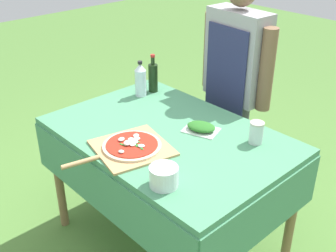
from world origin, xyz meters
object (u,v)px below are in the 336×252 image
Objects in this scene: water_bottle at (141,80)px; sauce_jar at (256,134)px; person_cook at (235,78)px; herb_container at (201,127)px; oil_bottle at (153,77)px; mixing_tub at (164,176)px; pizza_on_peel at (130,147)px; prep_table at (168,148)px.

water_bottle is 0.88m from sauce_jar.
herb_container is at bearing 115.72° from person_cook.
sauce_jar is (0.49, -0.42, -0.05)m from person_cook.
water_bottle is at bearing -176.66° from sauce_jar.
oil_bottle is 1.05m from mixing_tub.
oil_bottle is (-0.38, -0.37, -0.01)m from person_cook.
pizza_on_peel is at bearing 166.58° from mixing_tub.
person_cook is 2.66× the size of pizza_on_peel.
pizza_on_peel is at bearing -50.26° from oil_bottle.
pizza_on_peel is 0.75m from oil_bottle.
prep_table is at bearing -23.45° from water_bottle.
herb_container is (0.59, -0.06, -0.09)m from water_bottle.
mixing_tub is at bearing 117.71° from person_cook.
pizza_on_peel reaches higher than herb_container.
person_cook is 6.89× the size of herb_container.
oil_bottle is 0.62m from herb_container.
oil_bottle is (-0.48, 0.31, 0.20)m from prep_table.
water_bottle is 1.96× the size of sauce_jar.
oil_bottle is at bearing 164.24° from herb_container.
prep_table is 5.72× the size of water_bottle.
oil_bottle reaches higher than herb_container.
water_bottle reaches higher than sauce_jar.
prep_table is 0.61m from oil_bottle.
oil_bottle is at bearing 146.94° from prep_table.
herb_container is at bearing -15.76° from oil_bottle.
pizza_on_peel is (-0.00, -0.26, 0.11)m from prep_table.
prep_table is 0.28m from pizza_on_peel.
person_cook is at bearing 108.80° from pizza_on_peel.
person_cook reaches higher than water_bottle.
prep_table is at bearing 101.88° from pizza_on_peel.
water_bottle is 1.78× the size of mixing_tub.
herb_container is (0.21, -0.54, -0.08)m from person_cook.
oil_bottle is 0.10m from water_bottle.
water_bottle is 0.60m from herb_container.
oil_bottle reaches higher than water_bottle.
oil_bottle is 1.93× the size of mixing_tub.
water_bottle is 1.05× the size of herb_container.
mixing_tub is at bearing -0.45° from pizza_on_peel.
oil_bottle reaches higher than prep_table.
mixing_tub is (0.44, -1.03, -0.06)m from person_cook.
prep_table is 10.19× the size of mixing_tub.
sauce_jar is at bearing 3.34° from water_bottle.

